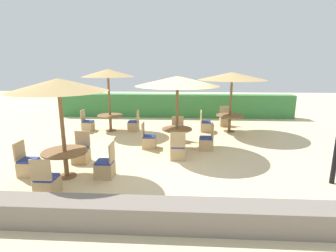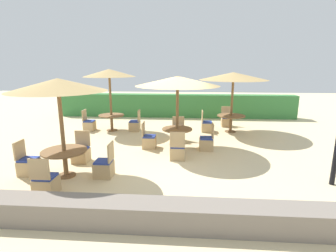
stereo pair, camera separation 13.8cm
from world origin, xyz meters
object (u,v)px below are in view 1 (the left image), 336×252
(patio_chair_front_left_south, at_px, (47,185))
(patio_chair_front_left_west, at_px, (28,166))
(parasol_back_left, at_px, (108,73))
(patio_chair_back_left_east, at_px, (134,125))
(patio_chair_center_east, at_px, (207,142))
(parasol_front_left, at_px, (58,86))
(round_table_back_left, at_px, (110,118))
(patio_chair_center_south, at_px, (178,151))
(round_table_front_left, at_px, (65,156))
(patio_chair_back_left_west, at_px, (88,125))
(parasol_center, at_px, (177,81))
(patio_chair_back_right_west, at_px, (205,126))
(patio_chair_front_left_north, at_px, (81,154))
(patio_chair_back_right_north, at_px, (225,121))
(round_table_back_right, at_px, (230,118))
(parasol_back_right, at_px, (232,76))
(patio_chair_center_north, at_px, (177,134))
(patio_chair_front_left_east, at_px, (105,168))
(round_table_center, at_px, (177,133))
(patio_chair_center_west, at_px, (149,141))

(patio_chair_front_left_south, bearing_deg, patio_chair_front_left_west, 135.35)
(parasol_back_left, distance_m, patio_chair_back_left_east, 2.48)
(patio_chair_center_east, relative_size, patio_chair_front_left_west, 1.00)
(parasol_front_left, height_order, round_table_back_left, parasol_front_left)
(patio_chair_center_south, height_order, parasol_back_left, parasol_back_left)
(round_table_front_left, height_order, patio_chair_back_left_west, patio_chair_back_left_west)
(parasol_center, xyz_separation_m, parasol_front_left, (-2.85, -2.51, 0.05))
(patio_chair_back_right_west, xyz_separation_m, round_table_back_left, (-4.20, -0.14, 0.31))
(patio_chair_front_left_north, relative_size, round_table_back_left, 0.83)
(patio_chair_back_right_west, distance_m, patio_chair_back_left_west, 5.23)
(patio_chair_back_right_north, height_order, round_table_back_left, patio_chair_back_right_north)
(patio_chair_front_left_south, bearing_deg, round_table_back_right, 50.07)
(parasol_front_left, height_order, patio_chair_front_left_west, parasol_front_left)
(parasol_back_right, height_order, patio_chair_back_left_west, parasol_back_right)
(patio_chair_center_east, bearing_deg, patio_chair_center_north, 45.95)
(patio_chair_front_left_east, xyz_separation_m, round_table_back_left, (-1.20, 4.85, 0.31))
(patio_chair_back_left_east, bearing_deg, parasol_back_left, 93.29)
(patio_chair_center_north, relative_size, round_table_front_left, 0.80)
(patio_chair_back_right_north, relative_size, patio_chair_front_left_south, 1.00)
(parasol_front_left, bearing_deg, round_table_back_right, 44.81)
(patio_chair_center_east, bearing_deg, round_table_center, 88.02)
(patio_chair_center_east, xyz_separation_m, patio_chair_front_left_north, (-3.88, -1.43, 0.00))
(round_table_back_right, bearing_deg, round_table_front_left, -135.19)
(patio_chair_back_left_west, relative_size, patio_chair_back_left_east, 1.00)
(round_table_front_left, relative_size, patio_chair_front_left_north, 1.25)
(round_table_back_left, bearing_deg, patio_chair_center_east, -30.87)
(patio_chair_back_right_west, bearing_deg, round_table_back_right, 91.46)
(round_table_center, bearing_deg, patio_chair_center_west, 177.77)
(patio_chair_back_right_north, xyz_separation_m, patio_chair_front_left_west, (-6.11, -6.09, 0.00))
(patio_chair_back_right_north, bearing_deg, round_table_back_right, 92.02)
(round_table_center, xyz_separation_m, patio_chair_back_left_east, (-1.98, 2.44, -0.31))
(patio_chair_center_south, xyz_separation_m, patio_chair_back_left_east, (-2.03, 3.47, 0.00))
(round_table_center, xyz_separation_m, patio_chair_front_left_west, (-3.90, -2.47, -0.31))
(patio_chair_center_west, bearing_deg, patio_chair_center_north, 132.73)
(patio_chair_center_west, bearing_deg, parasol_back_right, 127.67)
(parasol_back_right, bearing_deg, round_table_back_right, 0.00)
(parasol_back_right, distance_m, round_table_back_right, 1.80)
(parasol_center, height_order, patio_chair_center_south, parasol_center)
(parasol_center, height_order, parasol_back_right, parasol_back_right)
(patio_chair_front_left_west, relative_size, round_table_back_left, 0.83)
(parasol_center, height_order, parasol_back_left, parasol_back_left)
(patio_chair_front_left_north, bearing_deg, patio_chair_front_left_west, 43.92)
(round_table_center, bearing_deg, parasol_center, -135.00)
(patio_chair_center_west, bearing_deg, patio_chair_back_right_west, 138.53)
(patio_chair_front_left_west, bearing_deg, parasol_back_left, 169.58)
(round_table_center, xyz_separation_m, patio_chair_back_right_west, (1.19, 2.52, -0.31))
(round_table_center, distance_m, patio_chair_front_left_south, 4.54)
(parasol_center, height_order, patio_chair_front_left_west, parasol_center)
(patio_chair_front_left_south, bearing_deg, round_table_back_left, 91.69)
(patio_chair_front_left_west, bearing_deg, patio_chair_center_west, 130.88)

